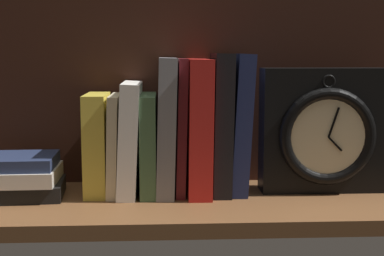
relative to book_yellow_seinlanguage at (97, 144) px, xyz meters
The scene contains 13 objects.
ground_plane 18.06cm from the book_yellow_seinlanguage, 20.44° to the right, with size 86.03×29.38×2.50cm, color brown.
back_panel 20.39cm from the book_yellow_seinlanguage, 32.53° to the left, with size 86.03×1.20×41.84cm, color black.
book_yellow_seinlanguage is the anchor object (origin of this frame).
book_cream_twain 3.11cm from the book_yellow_seinlanguage, ahead, with size 1.73×13.51×17.83cm, color beige.
book_white_catcher 5.99cm from the book_yellow_seinlanguage, ahead, with size 3.27×15.38×20.01cm, color silver.
book_green_romantic 9.24cm from the book_yellow_seinlanguage, ahead, with size 2.80×14.97×17.87cm, color #476B44.
book_gray_chess 12.92cm from the book_yellow_seinlanguage, ahead, with size 3.13×15.44×24.41cm, color gray.
book_maroon_dawkins 15.51cm from the book_yellow_seinlanguage, ahead, with size 1.63×12.85×24.28cm, color maroon.
book_red_requiem 18.62cm from the book_yellow_seinlanguage, ahead, with size 4.10×16.59×24.19cm, color red.
book_black_skeptic 22.63cm from the book_yellow_seinlanguage, ahead, with size 3.28×13.84×25.17cm, color black.
book_navy_bierce 26.01cm from the book_yellow_seinlanguage, ahead, with size 2.96×12.61×25.10cm, color #192147.
framed_clock 41.11cm from the book_yellow_seinlanguage, ahead, with size 22.58×7.38×22.58cm.
book_stack_side 15.32cm from the book_yellow_seinlanguage, 169.47° to the right, with size 18.24×13.25×7.42cm.
Camera 1 is at (-2.11, -94.79, 25.13)cm, focal length 52.09 mm.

